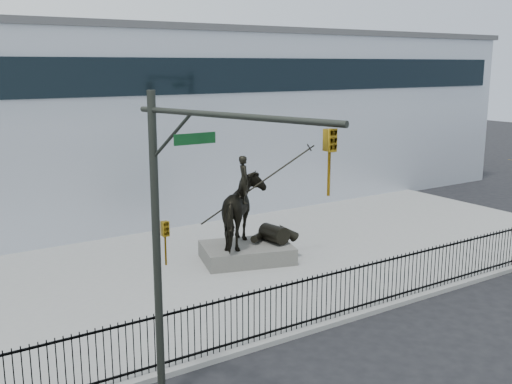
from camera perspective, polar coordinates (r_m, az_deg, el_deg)
ground at (r=18.12m, az=12.45°, el=-12.73°), size 120.00×120.00×0.00m
plaza at (r=23.12m, az=-0.10°, el=-6.70°), size 30.00×12.00×0.15m
building at (r=33.67m, az=-12.41°, el=6.65°), size 44.00×14.00×9.00m
picket_fence at (r=18.59m, az=9.79°, el=-8.95°), size 22.10×0.10×1.50m
statue_plinth at (r=22.99m, az=-0.88°, el=-5.79°), size 3.85×3.16×0.62m
equestrian_statue at (r=22.56m, az=-0.74°, el=-1.86°), size 4.10×3.18×3.62m
traffic_signal_left at (r=12.41m, az=-6.90°, el=-4.33°), size 1.52×4.84×7.00m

